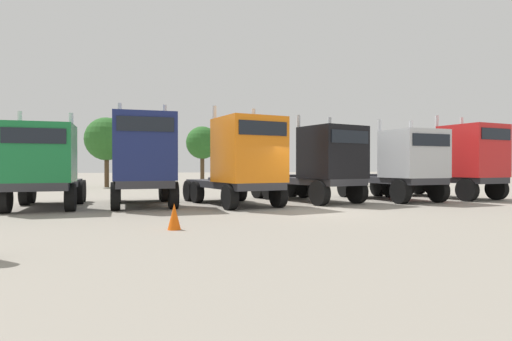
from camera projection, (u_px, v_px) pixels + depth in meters
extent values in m
plane|color=gray|center=(318.00, 212.00, 15.88)|extent=(200.00, 200.00, 0.00)
cube|color=#333338|center=(48.00, 184.00, 17.75)|extent=(2.25, 5.68, 0.30)
cube|color=#197238|center=(40.00, 153.00, 16.10)|extent=(2.42, 2.26, 2.21)
cube|color=black|center=(34.00, 136.00, 15.01)|extent=(2.10, 0.06, 0.55)
cylinder|color=silver|center=(71.00, 147.00, 17.60)|extent=(0.18, 0.18, 2.81)
cylinder|color=silver|center=(20.00, 146.00, 17.03)|extent=(0.18, 0.18, 2.81)
cylinder|color=#333338|center=(53.00, 178.00, 18.93)|extent=(1.11, 1.11, 0.12)
cylinder|color=black|center=(71.00, 197.00, 16.05)|extent=(0.36, 1.06, 1.05)
cylinder|color=black|center=(5.00, 199.00, 15.39)|extent=(0.36, 1.06, 1.05)
cylinder|color=black|center=(79.00, 192.00, 19.25)|extent=(0.36, 1.06, 1.05)
cylinder|color=black|center=(25.00, 193.00, 18.60)|extent=(0.36, 1.06, 1.05)
cylinder|color=black|center=(82.00, 191.00, 20.30)|extent=(0.36, 1.06, 1.05)
cylinder|color=black|center=(30.00, 192.00, 19.65)|extent=(0.36, 1.06, 1.05)
cube|color=#333338|center=(142.00, 182.00, 18.86)|extent=(2.25, 5.94, 0.30)
cube|color=navy|center=(144.00, 147.00, 17.23)|extent=(2.42, 2.55, 2.67)
cube|color=black|center=(146.00, 124.00, 15.99)|extent=(2.10, 0.06, 0.55)
cylinder|color=silver|center=(165.00, 142.00, 18.86)|extent=(0.18, 0.18, 3.27)
cylinder|color=silver|center=(120.00, 141.00, 18.29)|extent=(0.18, 0.18, 3.27)
cylinder|color=#333338|center=(141.00, 177.00, 20.10)|extent=(1.11, 1.11, 0.12)
cylinder|color=black|center=(173.00, 195.00, 17.04)|extent=(0.36, 1.10, 1.10)
cylinder|color=black|center=(116.00, 196.00, 16.38)|extent=(0.36, 1.10, 1.10)
cylinder|color=black|center=(165.00, 190.00, 20.49)|extent=(0.36, 1.10, 1.10)
cylinder|color=black|center=(117.00, 191.00, 19.84)|extent=(0.36, 1.10, 1.10)
cylinder|color=black|center=(163.00, 189.00, 21.54)|extent=(0.36, 1.10, 1.10)
cylinder|color=black|center=(117.00, 190.00, 20.89)|extent=(0.36, 1.10, 1.10)
cube|color=#333338|center=(231.00, 184.00, 19.11)|extent=(3.30, 6.30, 0.30)
cube|color=orange|center=(249.00, 150.00, 17.54)|extent=(2.83, 2.90, 2.65)
cube|color=black|center=(263.00, 128.00, 16.42)|extent=(2.07, 0.44, 0.55)
cylinder|color=silver|center=(253.00, 145.00, 19.22)|extent=(0.21, 0.21, 3.25)
cylinder|color=silver|center=(214.00, 144.00, 18.33)|extent=(0.21, 0.21, 3.25)
cylinder|color=#333338|center=(220.00, 179.00, 20.27)|extent=(1.29, 1.29, 0.12)
cylinder|color=black|center=(278.00, 195.00, 17.59)|extent=(0.53, 1.05, 1.00)
cylinder|color=black|center=(230.00, 197.00, 16.57)|extent=(0.53, 1.05, 1.00)
cylinder|color=black|center=(240.00, 191.00, 20.86)|extent=(0.53, 1.05, 1.00)
cylinder|color=black|center=(197.00, 192.00, 19.83)|extent=(0.53, 1.05, 1.00)
cylinder|color=black|center=(230.00, 190.00, 21.83)|extent=(0.53, 1.05, 1.00)
cylinder|color=black|center=(189.00, 191.00, 20.80)|extent=(0.53, 1.05, 1.00)
cube|color=#333338|center=(305.00, 181.00, 20.97)|extent=(3.66, 6.59, 0.30)
cube|color=black|center=(332.00, 153.00, 19.26)|extent=(2.88, 2.78, 2.34)
cube|color=black|center=(350.00, 137.00, 18.26)|extent=(2.05, 0.55, 0.55)
cylinder|color=silver|center=(330.00, 147.00, 20.84)|extent=(0.22, 0.22, 2.94)
cylinder|color=silver|center=(298.00, 147.00, 19.86)|extent=(0.22, 0.22, 2.94)
cylinder|color=#333338|center=(289.00, 176.00, 22.15)|extent=(1.34, 1.34, 0.12)
cylinder|color=black|center=(357.00, 191.00, 19.47)|extent=(0.61, 1.15, 1.10)
cylinder|color=black|center=(319.00, 193.00, 18.34)|extent=(0.61, 1.15, 1.10)
cylinder|color=black|center=(304.00, 188.00, 22.85)|extent=(0.61, 1.15, 1.10)
cylinder|color=black|center=(270.00, 189.00, 21.72)|extent=(0.61, 1.15, 1.10)
cylinder|color=black|center=(292.00, 187.00, 23.79)|extent=(0.61, 1.15, 1.10)
cylinder|color=black|center=(259.00, 188.00, 22.66)|extent=(0.61, 1.15, 1.10)
cube|color=#333338|center=(389.00, 180.00, 21.67)|extent=(2.62, 5.86, 0.30)
cube|color=#B7BABF|center=(413.00, 154.00, 20.04)|extent=(2.56, 2.42, 2.23)
cube|color=black|center=(432.00, 140.00, 18.96)|extent=(2.10, 0.20, 0.55)
cylinder|color=silver|center=(411.00, 149.00, 21.57)|extent=(0.19, 0.19, 2.83)
cylinder|color=silver|center=(380.00, 148.00, 20.88)|extent=(0.19, 0.19, 2.83)
cylinder|color=#333338|center=(374.00, 175.00, 22.84)|extent=(1.18, 1.18, 0.12)
cylinder|color=black|center=(438.00, 191.00, 20.05)|extent=(0.43, 1.14, 1.12)
cylinder|color=black|center=(400.00, 192.00, 19.26)|extent=(0.43, 1.14, 1.12)
cylinder|color=black|center=(391.00, 187.00, 23.24)|extent=(0.43, 1.14, 1.12)
cylinder|color=black|center=(357.00, 188.00, 22.45)|extent=(0.43, 1.14, 1.12)
cylinder|color=black|center=(378.00, 186.00, 24.27)|extent=(0.43, 1.14, 1.12)
cylinder|color=black|center=(345.00, 187.00, 23.47)|extent=(0.43, 1.14, 1.12)
cube|color=#333338|center=(442.00, 179.00, 23.28)|extent=(3.16, 6.54, 0.30)
cube|color=red|center=(473.00, 151.00, 21.56)|extent=(2.76, 2.84, 2.62)
cube|color=black|center=(496.00, 134.00, 20.42)|extent=(2.08, 0.37, 0.55)
cylinder|color=silver|center=(461.00, 147.00, 23.23)|extent=(0.21, 0.21, 3.22)
cylinder|color=silver|center=(437.00, 146.00, 22.40)|extent=(0.21, 0.21, 3.22)
cylinder|color=#333338|center=(422.00, 175.00, 24.52)|extent=(1.26, 1.26, 0.12)
cylinder|color=black|center=(497.00, 189.00, 21.57)|extent=(0.52, 1.15, 1.11)
cylinder|color=black|center=(467.00, 190.00, 20.61)|extent=(0.52, 1.15, 1.11)
cylinder|color=black|center=(433.00, 186.00, 25.14)|extent=(0.52, 1.15, 1.11)
cylinder|color=black|center=(405.00, 186.00, 24.18)|extent=(0.52, 1.15, 1.11)
cylinder|color=black|center=(419.00, 185.00, 26.13)|extent=(0.52, 1.15, 1.11)
cylinder|color=black|center=(391.00, 186.00, 25.17)|extent=(0.52, 1.15, 1.11)
cone|color=#F2590C|center=(174.00, 217.00, 11.44)|extent=(0.36, 0.36, 0.71)
cylinder|color=#4C3823|center=(107.00, 172.00, 34.55)|extent=(0.36, 0.36, 2.52)
sphere|color=#286023|center=(107.00, 139.00, 34.52)|extent=(3.49, 3.49, 3.49)
cylinder|color=#4C3823|center=(202.00, 170.00, 37.85)|extent=(0.36, 0.36, 2.64)
sphere|color=#286023|center=(202.00, 143.00, 37.82)|extent=(2.89, 2.89, 2.89)
cylinder|color=#4C3823|center=(326.00, 171.00, 37.28)|extent=(0.36, 0.36, 2.59)
sphere|color=#286023|center=(326.00, 143.00, 37.25)|extent=(2.85, 2.85, 2.85)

